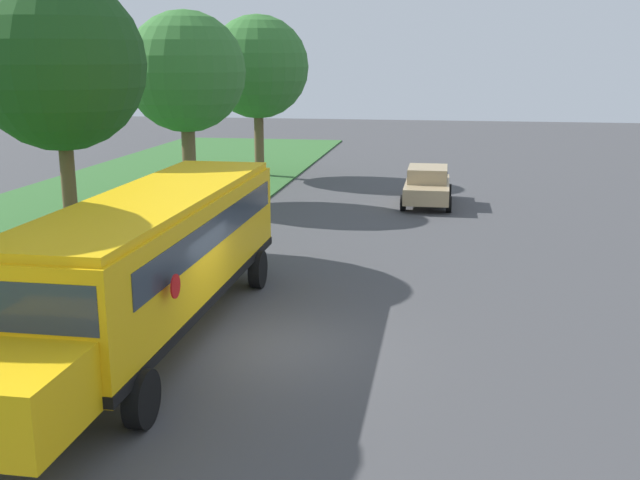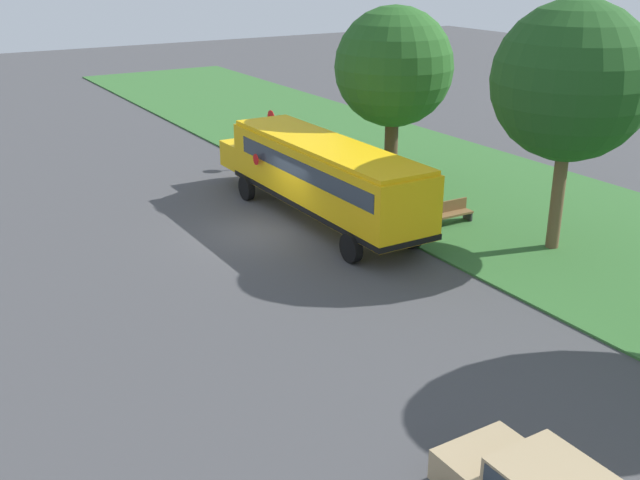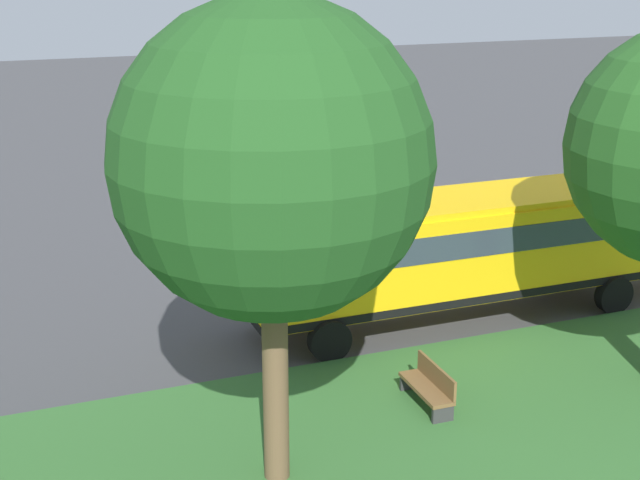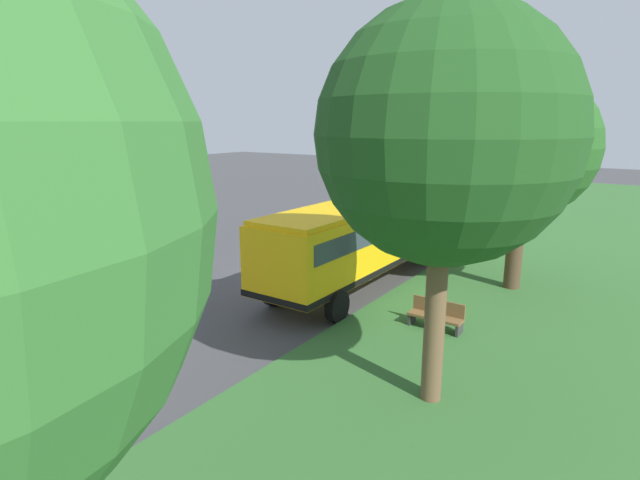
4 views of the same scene
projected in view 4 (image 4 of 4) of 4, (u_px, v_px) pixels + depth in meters
The scene contains 7 objects.
ground_plane at pixel (312, 270), 20.87m from camera, with size 120.00×120.00×0.00m, color #424244.
grass_verge at pixel (577, 322), 15.37m from camera, with size 12.00×80.00×0.08m, color #33662D.
school_bus at pixel (366, 233), 18.91m from camera, with size 2.85×12.42×3.16m.
oak_tree_beside_bus at pixel (523, 146), 17.33m from camera, with size 4.97×4.97×7.70m.
oak_tree_roadside_mid at pixel (440, 135), 9.71m from camera, with size 5.18×5.18×8.39m.
stop_sign at pixel (482, 213), 24.14m from camera, with size 0.08×0.68×2.74m.
park_bench at pixel (436, 316), 14.72m from camera, with size 1.61×0.53×0.92m.
Camera 4 is at (-11.58, 16.33, 6.06)m, focal length 28.00 mm.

